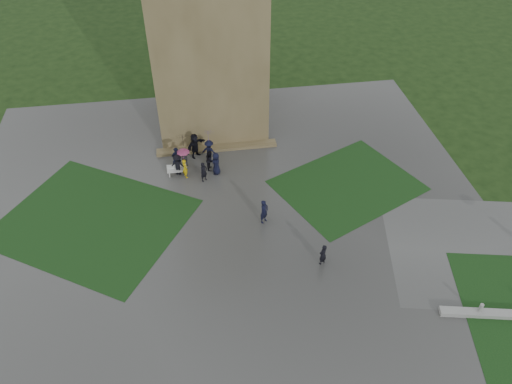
{
  "coord_description": "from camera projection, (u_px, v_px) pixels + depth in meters",
  "views": [
    {
      "loc": [
        -1.65,
        -20.06,
        22.12
      ],
      "look_at": [
        1.96,
        3.9,
        1.2
      ],
      "focal_mm": 35.0,
      "sensor_mm": 36.0,
      "label": 1
    }
  ],
  "objects": [
    {
      "name": "tower_plinth",
      "position": [
        217.0,
        148.0,
        37.5
      ],
      "size": [
        9.0,
        0.8,
        0.22
      ],
      "primitive_type": "cube",
      "color": "brown",
      "rests_on": "plaza"
    },
    {
      "name": "ground",
      "position": [
        233.0,
        253.0,
        29.65
      ],
      "size": [
        120.0,
        120.0,
        0.0
      ],
      "primitive_type": "plane",
      "color": "black"
    },
    {
      "name": "lawn_inset_left",
      "position": [
        93.0,
        221.0,
        31.67
      ],
      "size": [
        14.1,
        13.46,
        0.01
      ],
      "primitive_type": "cube",
      "rotation": [
        0.0,
        0.0,
        -0.56
      ],
      "color": "black",
      "rests_on": "plaza"
    },
    {
      "name": "tower",
      "position": [
        205.0,
        9.0,
        35.0
      ],
      "size": [
        8.0,
        8.0,
        18.0
      ],
      "primitive_type": "cube",
      "color": "brown",
      "rests_on": "ground"
    },
    {
      "name": "pedestrian_near",
      "position": [
        323.0,
        254.0,
        28.54
      ],
      "size": [
        0.64,
        0.58,
        1.47
      ],
      "primitive_type": "imported",
      "rotation": [
        0.0,
        0.0,
        3.71
      ],
      "color": "black",
      "rests_on": "plaza"
    },
    {
      "name": "pedestrian_mid",
      "position": [
        264.0,
        212.0,
        31.09
      ],
      "size": [
        0.73,
        0.72,
        1.7
      ],
      "primitive_type": "imported",
      "rotation": [
        0.0,
        0.0,
        0.75
      ],
      "color": "black",
      "rests_on": "plaza"
    },
    {
      "name": "visitor_cluster",
      "position": [
        195.0,
        152.0,
        35.28
      ],
      "size": [
        3.59,
        4.08,
        2.66
      ],
      "color": "black",
      "rests_on": "plaza"
    },
    {
      "name": "bench",
      "position": [
        177.0,
        170.0,
        34.98
      ],
      "size": [
        1.38,
        0.45,
        0.8
      ],
      "rotation": [
        0.0,
        0.0,
        0.01
      ],
      "color": "beige",
      "rests_on": "plaza"
    },
    {
      "name": "lawn_inset_right",
      "position": [
        347.0,
        185.0,
        34.34
      ],
      "size": [
        11.12,
        10.15,
        0.01
      ],
      "primitive_type": "cube",
      "rotation": [
        0.0,
        0.0,
        0.44
      ],
      "color": "black",
      "rests_on": "plaza"
    },
    {
      "name": "plaza",
      "position": [
        230.0,
        229.0,
        31.14
      ],
      "size": [
        34.0,
        34.0,
        0.02
      ],
      "primitive_type": "cube",
      "color": "#383835",
      "rests_on": "ground"
    }
  ]
}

